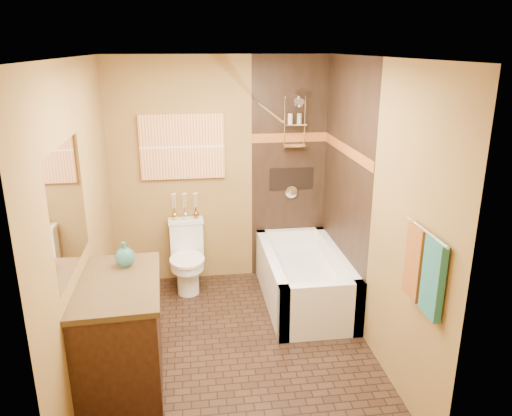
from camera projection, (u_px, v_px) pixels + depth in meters
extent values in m
plane|color=black|center=(235.00, 347.00, 4.48)|extent=(3.00, 3.00, 0.00)
cube|color=olive|center=(82.00, 223.00, 3.94)|extent=(0.02, 3.00, 2.50)
cube|color=olive|center=(373.00, 210.00, 4.25)|extent=(0.02, 3.00, 2.50)
cube|color=olive|center=(220.00, 172.00, 5.51)|extent=(2.40, 0.02, 2.50)
cube|color=olive|center=(259.00, 306.00, 2.68)|extent=(2.40, 0.02, 2.50)
plane|color=silver|center=(231.00, 57.00, 3.70)|extent=(3.00, 3.00, 0.00)
cube|color=black|center=(289.00, 170.00, 5.60)|extent=(0.85, 0.01, 2.50)
cube|color=black|center=(345.00, 186.00, 4.95)|extent=(0.01, 1.50, 2.50)
cube|color=brown|center=(290.00, 138.00, 5.47)|extent=(0.85, 0.01, 0.10)
cube|color=brown|center=(346.00, 150.00, 4.84)|extent=(0.01, 1.50, 0.10)
cube|color=black|center=(291.00, 179.00, 5.62)|extent=(0.50, 0.01, 0.25)
cylinder|color=silver|center=(296.00, 96.00, 5.21)|extent=(0.02, 0.26, 0.02)
cylinder|color=silver|center=(299.00, 102.00, 5.08)|extent=(0.11, 0.11, 0.09)
cylinder|color=silver|center=(291.00, 192.00, 5.65)|extent=(0.14, 0.02, 0.14)
cylinder|color=silver|center=(267.00, 109.00, 4.61)|extent=(0.03, 1.55, 0.03)
cylinder|color=silver|center=(427.00, 232.00, 3.19)|extent=(0.02, 0.55, 0.02)
cube|color=#206D62|center=(433.00, 279.00, 3.16)|extent=(0.05, 0.22, 0.52)
cube|color=brown|center=(415.00, 262.00, 3.40)|extent=(0.05, 0.22, 0.52)
cube|color=orange|center=(182.00, 147.00, 5.34)|extent=(0.90, 0.04, 0.70)
cube|color=white|center=(69.00, 208.00, 3.49)|extent=(0.01, 1.00, 0.90)
cube|color=white|center=(321.00, 311.00, 4.55)|extent=(0.80, 0.10, 0.55)
cube|color=white|center=(290.00, 251.00, 5.87)|extent=(0.80, 0.10, 0.55)
cube|color=white|center=(271.00, 280.00, 5.16)|extent=(0.10, 1.50, 0.55)
cube|color=white|center=(336.00, 276.00, 5.25)|extent=(0.10, 1.50, 0.55)
cube|color=white|center=(304.00, 286.00, 5.24)|extent=(0.64, 1.34, 0.35)
cube|color=white|center=(186.00, 238.00, 5.57)|extent=(0.37, 0.18, 0.36)
cube|color=white|center=(186.00, 221.00, 5.51)|extent=(0.39, 0.20, 0.04)
cylinder|color=white|center=(188.00, 278.00, 5.41)|extent=(0.23, 0.23, 0.36)
cylinder|color=white|center=(187.00, 264.00, 5.36)|extent=(0.35, 0.35, 0.10)
cylinder|color=white|center=(187.00, 260.00, 5.34)|extent=(0.37, 0.37, 0.03)
cube|color=black|center=(120.00, 337.00, 3.86)|extent=(0.65, 1.01, 0.87)
cube|color=black|center=(117.00, 284.00, 3.72)|extent=(0.68, 1.06, 0.04)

